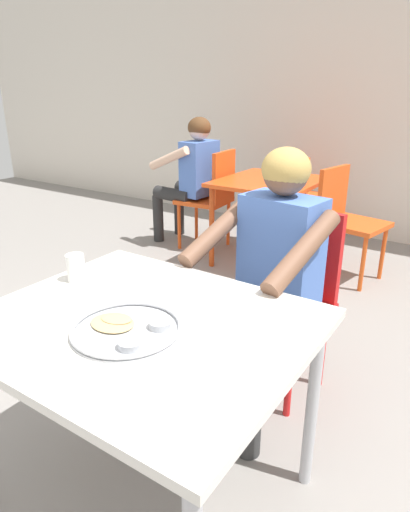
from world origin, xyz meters
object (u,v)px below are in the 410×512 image
Objects in this scene: table_foreground at (143,341)px; chair_red_left at (212,194)px; chair_red_far at (292,191)px; chair_red_right at (345,215)px; chair_foreground at (291,288)px; drinking_cup at (76,267)px; table_background_red at (269,190)px; patron_background at (192,170)px; thali_tray at (127,328)px; diner_foreground at (268,263)px.

chair_red_left is (-1.27, 2.39, -0.13)m from table_foreground.
chair_red_left is at bearing -132.65° from chair_red_far.
chair_foreground is at bearing -82.47° from chair_red_right.
drinking_cup reaches higher than table_foreground.
chair_red_right is at bearing 1.29° from chair_red_left.
table_background_red is 0.58m from chair_red_far.
chair_red_left is 0.77m from chair_red_far.
chair_red_far reaches higher than table_foreground.
table_background_red is at bearing 97.55° from drinking_cup.
chair_red_left is 1.20m from chair_red_right.
table_background_red is at bearing -0.67° from patron_background.
chair_foreground reaches higher than drinking_cup.
table_background_red is 0.65m from chair_red_right.
table_foreground is 2.71m from chair_red_left.
patron_background is at bearing -179.29° from chair_red_right.
thali_tray is 0.45m from drinking_cup.
table_foreground is 3.10× the size of thali_tray.
thali_tray is at bearing -80.85° from table_foreground.
chair_foreground is 2.21m from patron_background.
chair_red_right reaches higher than drinking_cup.
table_foreground is at bearing -98.13° from diner_foreground.
chair_foreground is 2.03m from chair_red_left.
chair_foreground is (0.11, 1.00, -0.23)m from thali_tray.
chair_red_far is (-0.67, 0.54, 0.00)m from chair_red_right.
chair_red_far is at bearing 113.15° from chair_foreground.
chair_red_far is at bearing 104.17° from table_foreground.
thali_tray is 0.39× the size of chair_red_right.
thali_tray is 0.38× the size of table_background_red.
table_foreground is 2.83m from patron_background.
thali_tray is at bearing -62.53° from chair_red_left.
chair_foreground is 1.04× the size of chair_red_right.
table_background_red is at bearing 115.56° from diner_foreground.
chair_red_left is (-1.28, 2.47, -0.22)m from thali_tray.
thali_tray is 3.14m from chair_red_far.
patron_background is (-1.50, 2.40, 0.06)m from table_foreground.
diner_foreground reaches higher than drinking_cup.
chair_red_right is at bearing 81.87° from drinking_cup.
patron_background reaches higher than chair_red_far.
drinking_cup is at bearing -122.68° from chair_foreground.
thali_tray is 2.57m from table_background_red.
chair_foreground is at bearing -42.25° from patron_background.
table_background_red is (-0.81, 1.69, -0.09)m from diner_foreground.
chair_red_far is at bearing 36.51° from patron_background.
table_background_red is at bearing 106.30° from thali_tray.
chair_red_far reaches higher than drinking_cup.
chair_red_far is (0.52, 0.57, -0.02)m from chair_red_left.
drinking_cup is at bearing 157.36° from thali_tray.
drinking_cup is 0.12× the size of table_background_red.
table_background_red is (-0.72, 2.47, -0.12)m from thali_tray.
thali_tray is 2.51m from chair_red_right.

